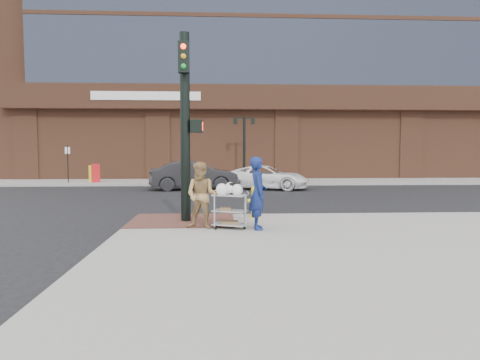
{
  "coord_description": "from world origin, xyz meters",
  "views": [
    {
      "loc": [
        0.38,
        -10.71,
        2.06
      ],
      "look_at": [
        0.97,
        0.89,
        1.25
      ],
      "focal_mm": 32.0,
      "sensor_mm": 36.0,
      "label": 1
    }
  ],
  "objects": [
    {
      "name": "minivan_white",
      "position": [
        2.92,
        11.68,
        0.63
      ],
      "size": [
        4.93,
        3.42,
        1.25
      ],
      "primitive_type": "imported",
      "rotation": [
        0.0,
        0.0,
        1.24
      ],
      "color": "white",
      "rests_on": "ground"
    },
    {
      "name": "fire_hydrant",
      "position": [
        1.42,
        1.27,
        0.62
      ],
      "size": [
        0.43,
        0.3,
        0.92
      ],
      "color": "yellow",
      "rests_on": "sidewalk_near"
    },
    {
      "name": "utility_cart",
      "position": [
        0.66,
        -0.34,
        0.66
      ],
      "size": [
        0.92,
        0.73,
        1.12
      ],
      "color": "#9B9BA0",
      "rests_on": "sidewalk_near"
    },
    {
      "name": "sidewalk_far",
      "position": [
        12.5,
        32.0,
        0.07
      ],
      "size": [
        65.0,
        36.0,
        0.15
      ],
      "primitive_type": "cube",
      "color": "gray",
      "rests_on": "ground"
    },
    {
      "name": "newsbox_yellow",
      "position": [
        -7.22,
        15.57,
        0.65
      ],
      "size": [
        0.45,
        0.41,
        1.0
      ],
      "primitive_type": "cube",
      "rotation": [
        0.0,
        0.0,
        0.08
      ],
      "color": "yellow",
      "rests_on": "sidewalk_far"
    },
    {
      "name": "newsbox_red",
      "position": [
        -6.93,
        15.11,
        0.7
      ],
      "size": [
        0.57,
        0.55,
        1.1
      ],
      "primitive_type": "cube",
      "rotation": [
        0.0,
        0.0,
        0.34
      ],
      "color": "red",
      "rests_on": "sidewalk_far"
    },
    {
      "name": "traffic_signal_pole",
      "position": [
        -0.48,
        0.77,
        2.83
      ],
      "size": [
        0.61,
        0.51,
        5.0
      ],
      "color": "black",
      "rests_on": "sidewalk_near"
    },
    {
      "name": "ground",
      "position": [
        0.0,
        0.0,
        0.0
      ],
      "size": [
        220.0,
        220.0,
        0.0
      ],
      "primitive_type": "plane",
      "color": "black",
      "rests_on": "ground"
    },
    {
      "name": "lamp_post",
      "position": [
        2.0,
        16.0,
        2.62
      ],
      "size": [
        1.32,
        0.22,
        4.0
      ],
      "color": "black",
      "rests_on": "sidewalk_far"
    },
    {
      "name": "parking_sign",
      "position": [
        -8.5,
        15.0,
        1.25
      ],
      "size": [
        0.05,
        0.05,
        2.2
      ],
      "primitive_type": "cylinder",
      "color": "black",
      "rests_on": "sidewalk_far"
    },
    {
      "name": "sedan_dark",
      "position": [
        -0.87,
        11.57,
        0.76
      ],
      "size": [
        4.74,
        2.09,
        1.51
      ],
      "primitive_type": "imported",
      "rotation": [
        0.0,
        0.0,
        1.68
      ],
      "color": "black",
      "rests_on": "ground"
    },
    {
      "name": "pedestrian_tan",
      "position": [
        -0.03,
        -0.31,
        0.97
      ],
      "size": [
        0.95,
        0.84,
        1.63
      ],
      "primitive_type": "imported",
      "rotation": [
        0.0,
        0.0,
        -0.32
      ],
      "color": "#A4804D",
      "rests_on": "sidewalk_near"
    },
    {
      "name": "woman_blue",
      "position": [
        1.33,
        -0.49,
        1.03
      ],
      "size": [
        0.44,
        0.65,
        1.76
      ],
      "primitive_type": "imported",
      "rotation": [
        0.0,
        0.0,
        1.6
      ],
      "color": "navy",
      "rests_on": "sidewalk_near"
    },
    {
      "name": "bank_building",
      "position": [
        5.0,
        31.0,
        14.15
      ],
      "size": [
        42.0,
        26.0,
        28.0
      ],
      "primitive_type": "cube",
      "color": "brown",
      "rests_on": "sidewalk_far"
    },
    {
      "name": "brick_curb_ramp",
      "position": [
        -0.6,
        0.9,
        0.16
      ],
      "size": [
        2.8,
        2.4,
        0.01
      ],
      "primitive_type": "cube",
      "color": "#582F29",
      "rests_on": "sidewalk_near"
    }
  ]
}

